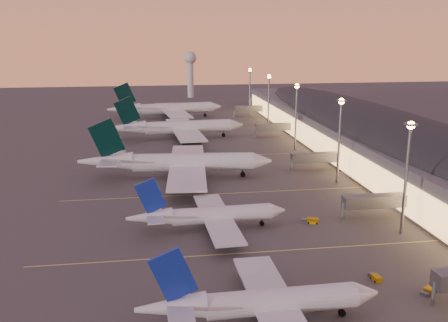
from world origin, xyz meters
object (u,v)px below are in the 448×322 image
baggage_tug_c (311,221)px  baggage_tug_a (322,304)px  airliner_wide_far (166,109)px  airliner_wide_near (176,163)px  baggage_tug_d (375,277)px  baggage_tug_b (429,291)px  airliner_narrow_north (208,216)px  airliner_narrow_south (261,303)px  airliner_wide_mid (177,128)px  radar_tower (190,66)px

baggage_tug_c → baggage_tug_a: bearing=-84.3°
baggage_tug_c → airliner_wide_far: bearing=121.2°
airliner_wide_near → baggage_tug_d: (32.47, -72.84, -4.56)m
baggage_tug_b → airliner_narrow_north: bearing=100.2°
baggage_tug_a → baggage_tug_d: size_ratio=1.34×
baggage_tug_c → baggage_tug_d: (2.82, -29.34, -0.12)m
airliner_narrow_south → airliner_wide_far: airliner_wide_far is taller
airliner_wide_far → baggage_tug_b: size_ratio=16.42×
airliner_narrow_south → airliner_wide_far: bearing=91.4°
airliner_narrow_north → baggage_tug_b: bearing=-47.7°
airliner_narrow_south → airliner_wide_near: 84.29m
airliner_narrow_south → airliner_wide_far: size_ratio=0.62×
airliner_wide_mid → airliner_wide_far: (-2.55, 55.38, 0.20)m
baggage_tug_d → airliner_wide_near: bearing=-159.9°
baggage_tug_a → baggage_tug_b: baggage_tug_a is taller
airliner_wide_mid → baggage_tug_d: airliner_wide_mid is taller
airliner_wide_near → airliner_wide_far: bearing=94.4°
airliner_narrow_south → baggage_tug_c: size_ratio=8.84×
airliner_wide_mid → baggage_tug_d: size_ratio=18.43×
airliner_narrow_south → baggage_tug_d: (24.11, 11.02, -3.15)m
airliner_narrow_south → baggage_tug_b: (31.14, 4.74, -3.08)m
baggage_tug_b → baggage_tug_d: (-7.03, 6.29, -0.06)m
airliner_wide_mid → airliner_wide_far: airliner_wide_far is taller
baggage_tug_a → airliner_narrow_north: bearing=98.5°
airliner_narrow_north → baggage_tug_b: 49.38m
baggage_tug_d → airliner_narrow_north: bearing=-139.9°
airliner_wide_mid → airliner_wide_near: bearing=-97.3°
airliner_wide_near → baggage_tug_d: size_ratio=18.72×
airliner_narrow_south → baggage_tug_a: size_ratio=8.89×
airliner_wide_near → airliner_wide_mid: 61.19m
airliner_wide_near → airliner_wide_mid: bearing=91.5°
airliner_wide_far → baggage_tug_d: bearing=-87.9°
radar_tower → baggage_tug_a: bearing=-90.5°
baggage_tug_d → baggage_tug_c: bearing=-178.4°
airliner_wide_near → radar_tower: (21.92, 207.05, 16.88)m
radar_tower → baggage_tug_a: radar_tower is taller
baggage_tug_a → airliner_wide_near: bearing=90.1°
airliner_wide_near → baggage_tug_b: bearing=-58.6°
baggage_tug_d → baggage_tug_b: bearing=44.3°
airliner_narrow_north → baggage_tug_d: size_ratio=11.49×
airliner_narrow_south → airliner_wide_mid: size_ratio=0.65×
airliner_narrow_north → baggage_tug_a: 39.43m
airliner_wide_near → baggage_tug_a: (19.46, -80.62, -4.44)m
airliner_wide_mid → airliner_narrow_north: bearing=-93.3°
airliner_wide_far → radar_tower: radar_tower is taller
airliner_narrow_north → airliner_wide_near: size_ratio=0.61×
airliner_wide_near → baggage_tug_b: (39.51, -79.13, -4.50)m
airliner_wide_far → airliner_wide_mid: bearing=-94.7°
airliner_wide_far → baggage_tug_c: bearing=-87.2°
baggage_tug_b → baggage_tug_d: baggage_tug_b is taller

